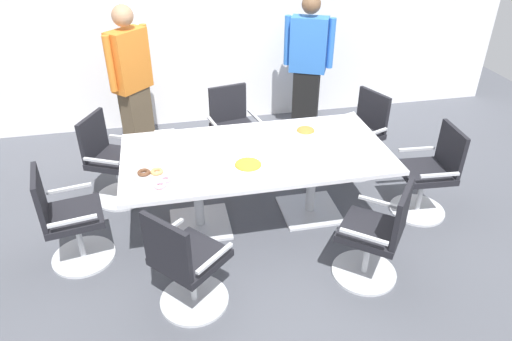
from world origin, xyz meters
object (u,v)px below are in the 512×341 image
object	(u,v)px
office_chair_2	(359,137)
office_chair_5	(68,222)
plate_stack	(236,151)
person_standing_0	(132,82)
napkin_pile	(165,138)
office_chair_1	(429,177)
conference_table	(256,164)
office_chair_0	(376,238)
snack_bowl_pretzels	(305,132)
office_chair_4	(112,163)
office_chair_3	(233,132)
donut_platter	(150,180)
office_chair_6	(186,266)
snack_bowl_chips_orange	(248,167)
person_standing_1	(308,65)

from	to	relation	value
office_chair_2	office_chair_5	bearing A→B (deg)	86.37
office_chair_5	plate_stack	distance (m)	1.55
person_standing_0	napkin_pile	bearing A→B (deg)	59.08
office_chair_1	napkin_pile	size ratio (longest dim) A/B	4.94
conference_table	office_chair_5	world-z (taller)	office_chair_5
conference_table	office_chair_0	bearing A→B (deg)	-51.42
conference_table	snack_bowl_pretzels	size ratio (longest dim) A/B	12.42
office_chair_2	office_chair_5	xyz separation A→B (m)	(-2.98, -0.94, 0.00)
office_chair_1	office_chair_4	world-z (taller)	same
office_chair_1	napkin_pile	xyz separation A→B (m)	(-2.46, 0.57, 0.39)
office_chair_0	office_chair_5	world-z (taller)	same
office_chair_2	plate_stack	size ratio (longest dim) A/B	3.95
office_chair_3	snack_bowl_pretzels	bearing A→B (deg)	109.93
person_standing_0	napkin_pile	xyz separation A→B (m)	(0.30, -1.21, -0.13)
office_chair_2	napkin_pile	bearing A→B (deg)	77.85
plate_stack	office_chair_3	bearing A→B (deg)	82.44
person_standing_0	donut_platter	xyz separation A→B (m)	(0.15, -1.88, -0.15)
office_chair_1	plate_stack	size ratio (longest dim) A/B	3.95
office_chair_4	office_chair_6	distance (m)	1.77
office_chair_2	office_chair_0	bearing A→B (deg)	140.53
office_chair_4	napkin_pile	bearing A→B (deg)	86.23
office_chair_0	snack_bowl_chips_orange	xyz separation A→B (m)	(-0.91, 0.64, 0.40)
office_chair_0	person_standing_1	size ratio (longest dim) A/B	0.52
office_chair_0	snack_bowl_chips_orange	world-z (taller)	office_chair_0
office_chair_0	snack_bowl_pretzels	world-z (taller)	office_chair_0
office_chair_5	donut_platter	xyz separation A→B (m)	(0.71, -0.06, 0.36)
snack_bowl_chips_orange	napkin_pile	size ratio (longest dim) A/B	1.39
donut_platter	plate_stack	xyz separation A→B (m)	(0.77, 0.33, 0.00)
office_chair_3	snack_bowl_chips_orange	size ratio (longest dim) A/B	3.56
office_chair_2	plate_stack	world-z (taller)	office_chair_2
office_chair_1	person_standing_1	xyz separation A→B (m)	(-0.65, 1.97, 0.51)
conference_table	office_chair_3	world-z (taller)	office_chair_3
office_chair_0	office_chair_2	distance (m)	1.75
office_chair_3	office_chair_6	xyz separation A→B (m)	(-0.70, -2.09, 0.00)
napkin_pile	office_chair_1	bearing A→B (deg)	-13.13
office_chair_4	napkin_pile	distance (m)	0.75
office_chair_2	snack_bowl_pretzels	distance (m)	1.02
person_standing_1	napkin_pile	xyz separation A→B (m)	(-1.81, -1.39, -0.12)
office_chair_3	person_standing_0	world-z (taller)	person_standing_0
office_chair_0	napkin_pile	xyz separation A→B (m)	(-1.57, 1.32, 0.39)
office_chair_6	plate_stack	world-z (taller)	office_chair_6
office_chair_0	napkin_pile	bearing A→B (deg)	88.97
office_chair_3	plate_stack	size ratio (longest dim) A/B	3.95
office_chair_1	donut_platter	world-z (taller)	office_chair_1
person_standing_1	donut_platter	world-z (taller)	person_standing_1
office_chair_2	office_chair_6	distance (m)	2.66
office_chair_4	person_standing_1	size ratio (longest dim) A/B	0.52
conference_table	office_chair_3	distance (m)	1.12
snack_bowl_chips_orange	plate_stack	bearing A→B (deg)	96.74
office_chair_0	office_chair_3	xyz separation A→B (m)	(-0.81, 2.08, 0.00)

